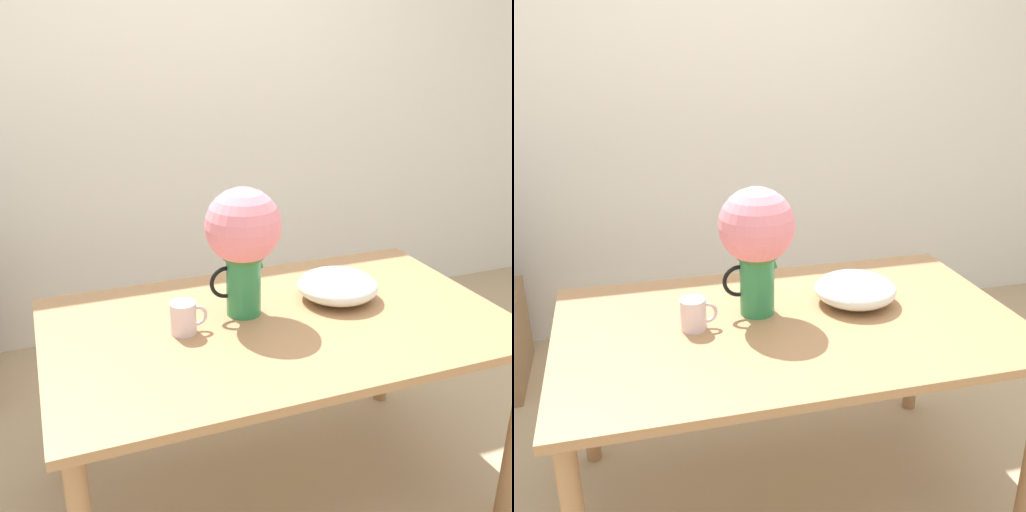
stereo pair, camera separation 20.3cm
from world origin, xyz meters
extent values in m
cube|color=silver|center=(0.00, 1.75, 1.30)|extent=(8.00, 0.05, 2.60)
cube|color=#A3754C|center=(-0.11, 0.19, 0.73)|extent=(1.56, 0.94, 0.03)
cylinder|color=#A3754C|center=(-0.83, 0.60, 0.36)|extent=(0.06, 0.06, 0.72)
cylinder|color=#A3754C|center=(0.61, 0.60, 0.36)|extent=(0.06, 0.06, 0.72)
cylinder|color=#2D844C|center=(-0.20, 0.28, 0.86)|extent=(0.12, 0.12, 0.23)
cone|color=#2D844C|center=(-0.15, 0.28, 0.94)|extent=(0.04, 0.04, 0.06)
torus|color=black|center=(-0.27, 0.28, 0.87)|extent=(0.12, 0.01, 0.12)
sphere|color=#3D7033|center=(-0.20, 0.28, 1.02)|extent=(0.19, 0.19, 0.19)
sphere|color=pink|center=(-0.20, 0.28, 1.07)|extent=(0.26, 0.26, 0.26)
cylinder|color=silver|center=(-0.44, 0.22, 0.80)|extent=(0.09, 0.09, 0.11)
torus|color=silver|center=(-0.39, 0.22, 0.80)|extent=(0.07, 0.01, 0.07)
ellipsoid|color=silver|center=(0.16, 0.27, 0.80)|extent=(0.29, 0.29, 0.10)
camera|label=1|loc=(-0.84, -1.49, 1.67)|focal=42.00mm
camera|label=2|loc=(-0.64, -1.55, 1.67)|focal=42.00mm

